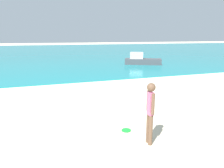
# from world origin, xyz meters

# --- Properties ---
(water) EXTENTS (160.00, 60.00, 0.06)m
(water) POSITION_xyz_m (0.00, 45.53, 0.03)
(water) COLOR teal
(water) RESTS_ON ground
(person_standing) EXTENTS (0.23, 0.39, 1.71)m
(person_standing) POSITION_xyz_m (-0.30, 7.30, 0.97)
(person_standing) COLOR brown
(person_standing) RESTS_ON ground
(frisbee) EXTENTS (0.29, 0.29, 0.03)m
(frisbee) POSITION_xyz_m (-0.58, 8.22, 0.01)
(frisbee) COLOR green
(frisbee) RESTS_ON ground
(boat_near) EXTENTS (3.81, 2.68, 1.25)m
(boat_near) POSITION_xyz_m (6.83, 21.84, 0.49)
(boat_near) COLOR #4C4C51
(boat_near) RESTS_ON water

